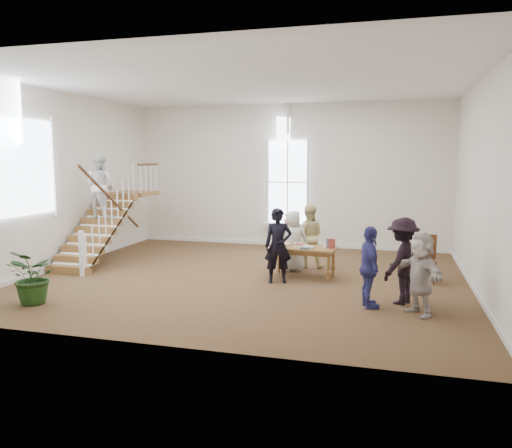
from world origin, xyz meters
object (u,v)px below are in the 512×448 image
(library_table, at_px, (302,250))
(woman_cluster_c, at_px, (420,274))
(woman_cluster_a, at_px, (369,267))
(woman_cluster_b, at_px, (402,261))
(elderly_woman, at_px, (293,241))
(person_yellow, at_px, (308,236))
(side_chair, at_px, (425,256))
(floor_plant, at_px, (34,277))
(police_officer, at_px, (278,246))

(library_table, height_order, woman_cluster_c, woman_cluster_c)
(woman_cluster_a, distance_m, woman_cluster_b, 0.75)
(library_table, relative_size, elderly_woman, 1.05)
(person_yellow, distance_m, side_chair, 2.94)
(library_table, distance_m, woman_cluster_b, 2.78)
(person_yellow, height_order, side_chair, person_yellow)
(elderly_woman, height_order, side_chair, elderly_woman)
(library_table, relative_size, person_yellow, 0.98)
(woman_cluster_c, distance_m, floor_plant, 7.28)
(side_chair, bearing_deg, person_yellow, 166.18)
(library_table, xyz_separation_m, elderly_woman, (-0.33, 0.59, 0.11))
(elderly_woman, height_order, woman_cluster_c, elderly_woman)
(person_yellow, xyz_separation_m, floor_plant, (-4.58, -4.64, -0.28))
(woman_cluster_a, relative_size, woman_cluster_c, 1.03)
(library_table, distance_m, elderly_woman, 0.69)
(woman_cluster_b, xyz_separation_m, woman_cluster_c, (0.30, -0.65, -0.09))
(woman_cluster_a, bearing_deg, woman_cluster_b, -70.39)
(person_yellow, height_order, woman_cluster_c, person_yellow)
(floor_plant, relative_size, side_chair, 1.00)
(library_table, relative_size, floor_plant, 1.49)
(police_officer, xyz_separation_m, person_yellow, (0.40, 1.75, -0.03))
(elderly_woman, bearing_deg, person_yellow, -133.68)
(side_chair, bearing_deg, elderly_woman, 176.50)
(person_yellow, bearing_deg, elderly_woman, 49.59)
(woman_cluster_b, distance_m, floor_plant, 7.13)
(woman_cluster_b, bearing_deg, woman_cluster_a, -23.35)
(library_table, relative_size, side_chair, 1.48)
(police_officer, xyz_separation_m, elderly_woman, (0.10, 1.25, -0.09))
(police_officer, height_order, woman_cluster_a, police_officer)
(woman_cluster_b, height_order, floor_plant, woman_cluster_b)
(elderly_woman, relative_size, person_yellow, 0.94)
(police_officer, xyz_separation_m, woman_cluster_c, (2.98, -1.62, -0.09))
(police_officer, relative_size, woman_cluster_c, 1.12)
(elderly_woman, height_order, floor_plant, elderly_woman)
(side_chair, bearing_deg, floor_plant, -150.62)
(woman_cluster_c, bearing_deg, library_table, -166.09)
(library_table, height_order, side_chair, side_chair)
(person_yellow, bearing_deg, police_officer, 67.68)
(police_officer, relative_size, person_yellow, 1.04)
(library_table, relative_size, woman_cluster_c, 1.06)
(police_officer, height_order, woman_cluster_b, police_officer)
(elderly_woman, height_order, woman_cluster_a, woman_cluster_a)
(person_yellow, relative_size, woman_cluster_c, 1.08)
(woman_cluster_b, height_order, woman_cluster_c, woman_cluster_b)
(woman_cluster_b, relative_size, side_chair, 1.56)
(woman_cluster_c, xyz_separation_m, floor_plant, (-7.16, -1.28, -0.22))
(elderly_woman, distance_m, side_chair, 3.14)
(person_yellow, distance_m, floor_plant, 6.53)
(elderly_woman, bearing_deg, police_officer, 72.71)
(library_table, height_order, elderly_woman, elderly_woman)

